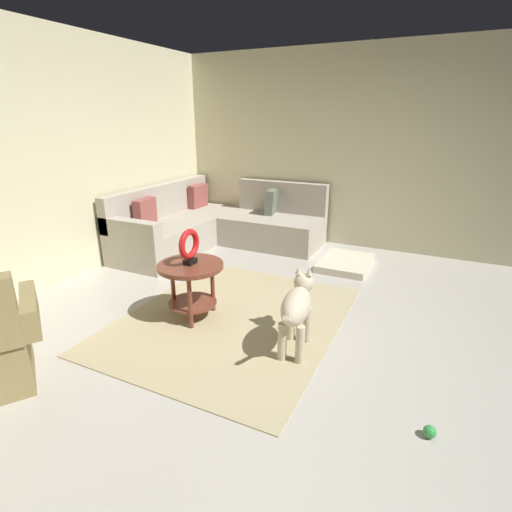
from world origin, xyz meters
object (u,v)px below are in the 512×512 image
object	(u,v)px
dog	(297,306)
dog_toy_ball	(430,432)
side_table	(191,276)
sectional_couch	(215,226)
dog_bed_mat	(345,263)
torus_sculpture	(189,246)

from	to	relation	value
dog	dog_toy_ball	bearing A→B (deg)	-36.56
side_table	dog_toy_ball	world-z (taller)	side_table
sectional_couch	dog_bed_mat	bearing A→B (deg)	-90.36
side_table	torus_sculpture	world-z (taller)	torus_sculpture
dog_toy_ball	dog	bearing A→B (deg)	62.21
sectional_couch	dog_toy_ball	distance (m)	4.02
dog_bed_mat	dog	bearing A→B (deg)	-177.65
torus_sculpture	sectional_couch	bearing A→B (deg)	25.99
side_table	dog_bed_mat	xyz separation A→B (m)	(1.95, -0.98, -0.37)
dog	sectional_couch	bearing A→B (deg)	125.95
dog_bed_mat	dog_toy_ball	world-z (taller)	dog_bed_mat
dog_bed_mat	dog	distance (m)	2.05
sectional_couch	side_table	size ratio (longest dim) A/B	3.75
dog_bed_mat	torus_sculpture	bearing A→B (deg)	153.47
torus_sculpture	dog_bed_mat	xyz separation A→B (m)	(1.95, -0.98, -0.67)
side_table	dog_toy_ball	size ratio (longest dim) A/B	7.84
dog_bed_mat	dog_toy_ball	size ratio (longest dim) A/B	10.46
side_table	dog	world-z (taller)	dog
side_table	dog	xyz separation A→B (m)	(-0.07, -1.06, -0.04)
side_table	dog_toy_ball	distance (m)	2.23
sectional_couch	dog_bed_mat	world-z (taller)	sectional_couch
dog_bed_mat	dog_toy_ball	distance (m)	2.82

